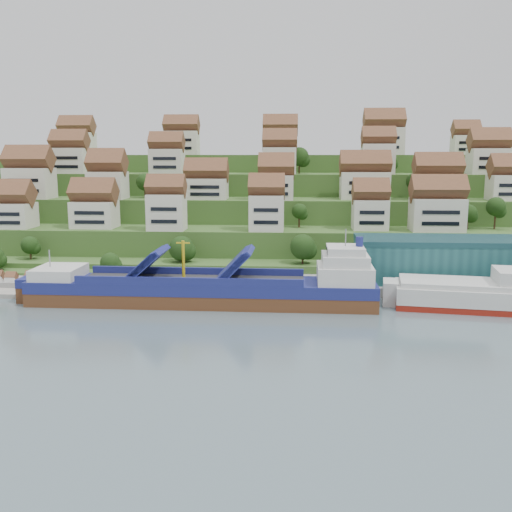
{
  "coord_description": "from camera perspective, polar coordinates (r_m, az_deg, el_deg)",
  "views": [
    {
      "loc": [
        6.77,
        -115.22,
        31.03
      ],
      "look_at": [
        -1.43,
        14.0,
        8.0
      ],
      "focal_mm": 40.0,
      "sensor_mm": 36.0,
      "label": 1
    }
  ],
  "objects": [
    {
      "name": "hillside_village",
      "position": [
        176.77,
        0.51,
        8.02
      ],
      "size": [
        153.21,
        64.65,
        29.27
      ],
      "color": "beige",
      "rests_on": "ground"
    },
    {
      "name": "ground",
      "position": [
        119.52,
        0.26,
        -4.96
      ],
      "size": [
        300.0,
        300.0,
        0.0
      ],
      "primitive_type": "plane",
      "color": "slate",
      "rests_on": "ground"
    },
    {
      "name": "warehouse",
      "position": [
        141.76,
        22.18,
        -0.35
      ],
      "size": [
        60.0,
        15.0,
        10.0
      ],
      "primitive_type": "cube",
      "color": "#1F5356",
      "rests_on": "quay"
    },
    {
      "name": "pebble_beach",
      "position": [
        145.99,
        -22.83,
        -2.79
      ],
      "size": [
        45.0,
        20.0,
        1.0
      ],
      "primitive_type": "cube",
      "color": "gray",
      "rests_on": "ground"
    },
    {
      "name": "second_ship",
      "position": [
        125.09,
        21.32,
        -3.68
      ],
      "size": [
        32.75,
        16.0,
        9.11
      ],
      "rotation": [
        0.0,
        0.0,
        -0.14
      ],
      "color": "maroon",
      "rests_on": "ground"
    },
    {
      "name": "quay",
      "position": [
        134.27,
        9.2,
        -2.93
      ],
      "size": [
        180.0,
        14.0,
        2.2
      ],
      "primitive_type": "cube",
      "color": "gray",
      "rests_on": "ground"
    },
    {
      "name": "flagpole",
      "position": [
        128.03,
        8.65,
        -0.9
      ],
      "size": [
        1.28,
        0.16,
        8.0
      ],
      "color": "gray",
      "rests_on": "quay"
    },
    {
      "name": "beach_huts",
      "position": [
        145.48,
        -23.8,
        -2.26
      ],
      "size": [
        14.4,
        3.7,
        2.2
      ],
      "color": "white",
      "rests_on": "pebble_beach"
    },
    {
      "name": "hillside",
      "position": [
        219.82,
        1.86,
        4.76
      ],
      "size": [
        260.0,
        128.0,
        31.0
      ],
      "color": "#2D4C1E",
      "rests_on": "ground"
    },
    {
      "name": "hillside_trees",
      "position": [
        160.16,
        -1.02,
        4.71
      ],
      "size": [
        138.34,
        61.96,
        30.86
      ],
      "color": "#1F3D14",
      "rests_on": "ground"
    },
    {
      "name": "cargo_ship",
      "position": [
        120.09,
        -4.52,
        -3.4
      ],
      "size": [
        72.65,
        12.26,
        16.01
      ],
      "rotation": [
        0.0,
        0.0,
        -0.01
      ],
      "color": "#55301A",
      "rests_on": "ground"
    }
  ]
}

